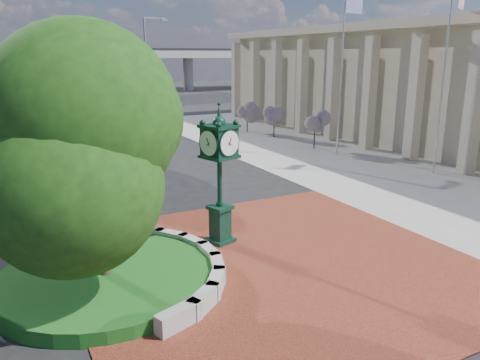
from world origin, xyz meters
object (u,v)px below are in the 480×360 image
at_px(flagpole_a, 443,80).
at_px(street_lamp_far, 45,64).
at_px(street_lamp_near, 149,67).
at_px(post_clock, 220,169).
at_px(parked_car, 74,112).
at_px(flagpole_b, 341,74).

relative_size(flagpole_a, street_lamp_far, 1.07).
bearing_deg(street_lamp_far, street_lamp_near, -72.65).
distance_m(post_clock, parked_car, 37.39).
bearing_deg(parked_car, flagpole_b, -47.51).
relative_size(post_clock, parked_car, 1.19).
bearing_deg(parked_car, street_lamp_near, -55.44).
bearing_deg(flagpole_a, parked_car, 112.56).
xyz_separation_m(parked_car, street_lamp_far, (-1.77, 5.11, 4.79)).
bearing_deg(flagpole_b, street_lamp_near, 121.72).
height_order(flagpole_a, street_lamp_far, flagpole_a).
height_order(flagpole_a, street_lamp_near, flagpole_a).
height_order(parked_car, flagpole_a, flagpole_a).
bearing_deg(street_lamp_near, street_lamp_far, 107.35).
bearing_deg(flagpole_b, post_clock, -142.83).
distance_m(flagpole_a, street_lamp_far, 42.00).
bearing_deg(flagpole_a, flagpole_b, 103.26).
distance_m(parked_car, flagpole_b, 30.38).
bearing_deg(flagpole_a, street_lamp_near, 116.31).
distance_m(parked_car, flagpole_a, 36.87).
bearing_deg(street_lamp_far, post_clock, -88.56).
bearing_deg(parked_car, flagpole_a, -49.56).
xyz_separation_m(post_clock, street_lamp_far, (-1.07, 42.43, 2.83)).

